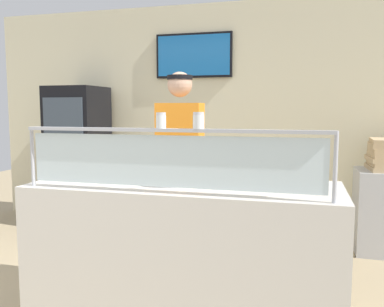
# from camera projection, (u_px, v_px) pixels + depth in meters

# --- Properties ---
(ground_plane) EXTENTS (12.00, 12.00, 0.00)m
(ground_plane) POSITION_uv_depth(u_px,v_px,m) (205.00, 282.00, 3.43)
(ground_plane) COLOR tan
(ground_plane) RESTS_ON ground
(shop_rear_unit) EXTENTS (6.46, 0.13, 2.70)m
(shop_rear_unit) POSITION_uv_depth(u_px,v_px,m) (237.00, 116.00, 4.91)
(shop_rear_unit) COLOR beige
(shop_rear_unit) RESTS_ON ground
(serving_counter) EXTENTS (2.06, 0.77, 0.95)m
(serving_counter) POSITION_uv_depth(u_px,v_px,m) (184.00, 253.00, 2.78)
(serving_counter) COLOR silver
(serving_counter) RESTS_ON ground
(sneeze_guard) EXTENTS (1.88, 0.06, 0.39)m
(sneeze_guard) POSITION_uv_depth(u_px,v_px,m) (169.00, 152.00, 2.39)
(sneeze_guard) COLOR #B2B5BC
(sneeze_guard) RESTS_ON serving_counter
(pizza_tray) EXTENTS (0.46, 0.46, 0.04)m
(pizza_tray) POSITION_uv_depth(u_px,v_px,m) (168.00, 179.00, 2.82)
(pizza_tray) COLOR #9EA0A8
(pizza_tray) RESTS_ON serving_counter
(pizza_server) EXTENTS (0.10, 0.28, 0.01)m
(pizza_server) POSITION_uv_depth(u_px,v_px,m) (164.00, 176.00, 2.80)
(pizza_server) COLOR #ADAFB7
(pizza_server) RESTS_ON pizza_tray
(parmesan_shaker) EXTENTS (0.06, 0.06, 0.09)m
(parmesan_shaker) POSITION_uv_depth(u_px,v_px,m) (161.00, 121.00, 2.39)
(parmesan_shaker) COLOR white
(parmesan_shaker) RESTS_ON sneeze_guard
(pepper_flake_shaker) EXTENTS (0.07, 0.07, 0.10)m
(pepper_flake_shaker) POSITION_uv_depth(u_px,v_px,m) (199.00, 122.00, 2.33)
(pepper_flake_shaker) COLOR white
(pepper_flake_shaker) RESTS_ON sneeze_guard
(worker_figure) EXTENTS (0.41, 0.50, 1.76)m
(worker_figure) POSITION_uv_depth(u_px,v_px,m) (180.00, 161.00, 3.48)
(worker_figure) COLOR #23232D
(worker_figure) RESTS_ON ground
(drink_fridge) EXTENTS (0.61, 0.64, 1.72)m
(drink_fridge) POSITION_uv_depth(u_px,v_px,m) (79.00, 157.00, 5.03)
(drink_fridge) COLOR black
(drink_fridge) RESTS_ON ground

